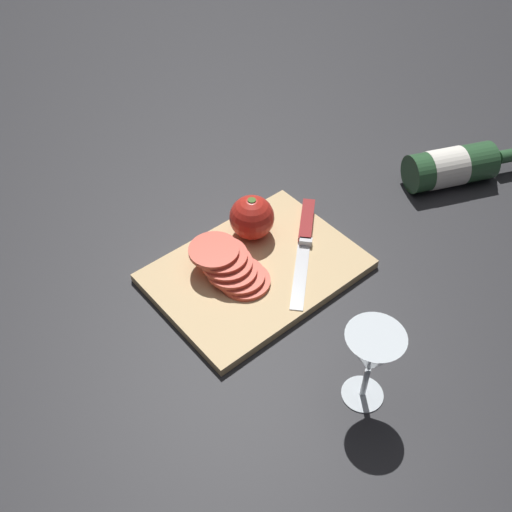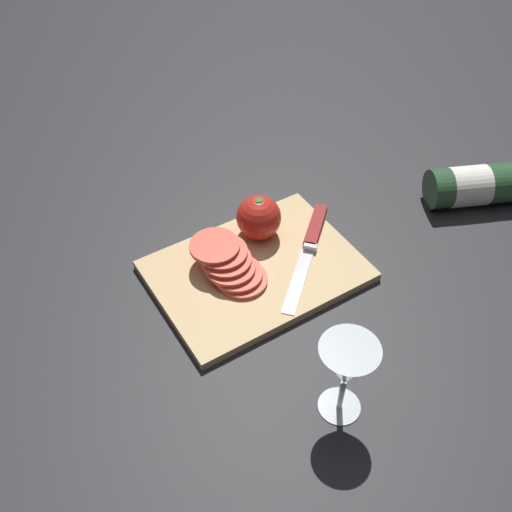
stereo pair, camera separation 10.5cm
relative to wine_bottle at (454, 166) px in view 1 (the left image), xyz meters
The scene contains 7 objects.
ground_plane 0.54m from the wine_bottle, behind, with size 3.00×3.00×0.00m, color #28282B.
cutting_board 0.49m from the wine_bottle, behind, with size 0.36×0.26×0.02m.
wine_bottle is the anchor object (origin of this frame).
wine_glass 0.57m from the wine_bottle, 156.06° to the right, with size 0.09×0.09×0.15m.
whole_tomato 0.46m from the wine_bottle, 162.93° to the left, with size 0.08×0.08×0.08m.
knife 0.36m from the wine_bottle, 168.64° to the left, with size 0.22×0.20×0.01m.
tomato_slice_stack_near 0.54m from the wine_bottle, behind, with size 0.11×0.15×0.05m.
Camera 1 is at (-0.42, -0.54, 0.80)m, focal length 42.00 mm.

